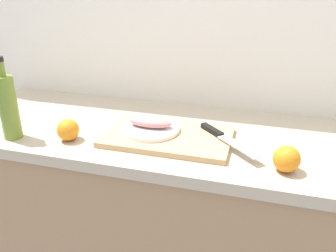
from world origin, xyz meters
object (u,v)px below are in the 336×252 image
Objects in this scene: chef_knife at (221,136)px; olive_oil_bottle at (8,106)px; fish_fillet at (150,122)px; orange_0 at (287,159)px; cutting_board at (168,136)px; white_plate at (150,128)px.

olive_oil_bottle is (-0.72, -0.16, 0.09)m from chef_knife.
fish_fillet is 2.00× the size of orange_0.
orange_0 reaches higher than fish_fillet.
fish_fillet is 0.55× the size of olive_oil_bottle.
olive_oil_bottle is at bearing -178.45° from orange_0.
olive_oil_bottle is at bearing -123.72° from chef_knife.
cutting_board is 1.52× the size of olive_oil_bottle.
cutting_board is 0.19m from chef_knife.
orange_0 reaches higher than cutting_board.
orange_0 is at bearing -15.14° from fish_fillet.
white_plate is 1.33× the size of fish_fillet.
white_plate is at bearing -134.68° from chef_knife.
white_plate is at bearing 170.71° from cutting_board.
white_plate is 0.03m from fish_fillet.
olive_oil_bottle is 3.65× the size of orange_0.
white_plate reaches higher than cutting_board.
white_plate is at bearing 90.00° from fish_fillet.
olive_oil_bottle reaches higher than chef_knife.
orange_0 is (0.46, -0.13, -0.01)m from fish_fillet.
cutting_board is at bearing -9.29° from fish_fillet.
cutting_board is 0.08m from fish_fillet.
olive_oil_bottle is 0.93m from orange_0.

